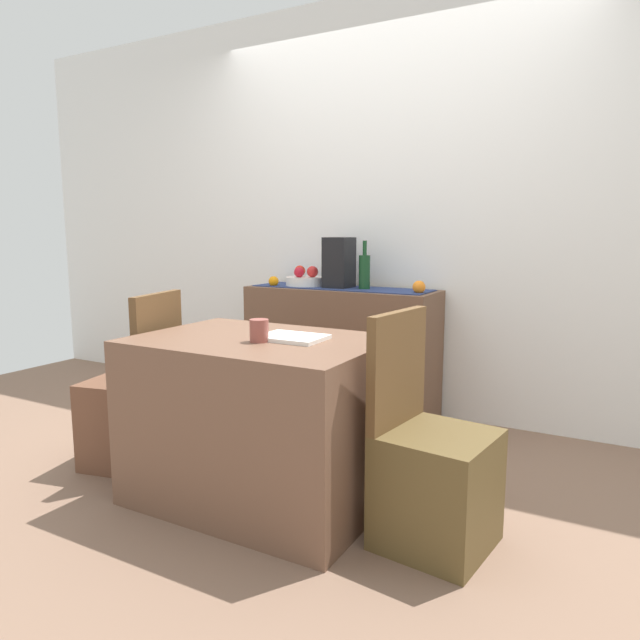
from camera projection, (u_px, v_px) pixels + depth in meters
ground_plane at (298, 469)px, 2.97m from camera, size 6.40×6.40×0.02m
room_wall_rear at (390, 208)px, 3.78m from camera, size 6.40×0.06×2.70m
sideboard_console at (341, 351)px, 3.81m from camera, size 1.26×0.42×0.83m
table_runner at (341, 288)px, 3.75m from camera, size 1.18×0.32×0.01m
fruit_bowl at (306, 281)px, 3.87m from camera, size 0.26×0.26×0.06m
apple_left at (312, 272)px, 3.82m from camera, size 0.08×0.08×0.08m
apple_upper at (300, 271)px, 3.91m from camera, size 0.07×0.07×0.07m
apple_front at (299, 272)px, 3.82m from camera, size 0.07×0.07×0.07m
wine_bottle at (364, 271)px, 3.65m from camera, size 0.07×0.07×0.31m
coffee_maker at (339, 263)px, 3.73m from camera, size 0.16×0.18×0.33m
orange_loose_end at (419, 287)px, 3.43m from camera, size 0.08×0.08×0.08m
orange_loose_mid at (274, 281)px, 3.88m from camera, size 0.07×0.07×0.07m
dining_table at (260, 419)px, 2.58m from camera, size 1.08×0.76×0.74m
open_book at (292, 338)px, 2.49m from camera, size 0.28×0.22×0.02m
coffee_cup at (259, 331)px, 2.44m from camera, size 0.08×0.08×0.10m
chair_near_window at (134, 414)px, 2.99m from camera, size 0.48×0.48×0.90m
chair_by_corner at (433, 478)px, 2.22m from camera, size 0.45×0.45×0.90m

